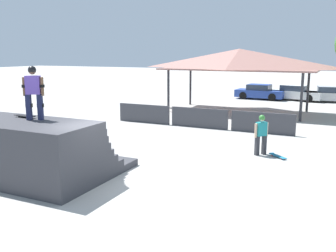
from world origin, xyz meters
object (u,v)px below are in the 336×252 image
Objects in this scene: skateboard_on_ground at (277,156)px; parked_car_silver at (332,95)px; parked_car_blue at (260,92)px; skateboard_on_deck at (25,116)px; parked_car_white at (295,93)px; bystander_walking at (261,132)px; skater_on_deck at (33,89)px.

parked_car_silver is at bearing -53.30° from skateboard_on_ground.
skateboard_on_ground is 0.18× the size of parked_car_blue.
skateboard_on_ground is at bearing -101.57° from parked_car_silver.
parked_car_white is (5.44, 24.30, -1.35)m from skateboard_on_deck.
skateboard_on_deck is at bearing -90.83° from parked_car_white.
bystander_walking is 1.11m from skateboard_on_ground.
skater_on_deck is 8.45m from bystander_walking.
parked_car_blue is at bearing -126.86° from bystander_walking.
skateboard_on_deck is 0.19× the size of parked_car_silver.
bystander_walking reaches higher than parked_car_white.
skateboard_on_deck is at bearing 78.96° from skateboard_on_ground.
parked_car_blue is at bearing -156.82° from parked_car_white.
skater_on_deck is 25.73m from parked_car_silver.
parked_car_white is at bearing 84.48° from skateboard_on_deck.
skateboard_on_deck reaches higher than bystander_walking.
skater_on_deck is 0.35× the size of parked_car_white.
bystander_walking is 18.64m from parked_car_white.
bystander_walking is at bearing 33.38° from skateboard_on_ground.
bystander_walking is 0.38× the size of parked_car_blue.
bystander_walking is (5.80, 5.84, -1.92)m from skater_on_deck.
bystander_walking reaches higher than parked_car_blue.
bystander_walking reaches higher than parked_car_silver.
parked_car_blue is at bearing 58.51° from skater_on_deck.
skateboard_on_deck is 24.94m from parked_car_white.
skateboard_on_ground is 18.73m from parked_car_silver.
skateboard_on_deck is at bearing -116.62° from parked_car_silver.
skateboard_on_deck is (-0.58, 0.15, -0.89)m from skater_on_deck.
bystander_walking is 0.34× the size of parked_car_white.
skater_on_deck is at bearing -115.29° from parked_car_silver.
bystander_walking is at bearing -74.17° from parked_car_blue.
parked_car_blue reaches higher than skateboard_on_ground.
parked_car_blue is (2.60, 23.72, -1.36)m from skateboard_on_deck.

